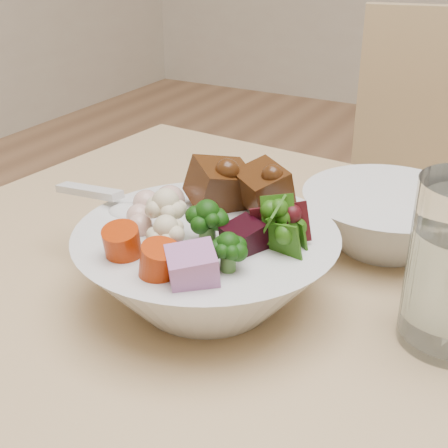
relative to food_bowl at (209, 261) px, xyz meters
The scene contains 3 objects.
food_bowl is the anchor object (origin of this frame).
soup_spoon 0.10m from the food_bowl, behind, with size 0.13×0.05×0.02m.
side_bowl 0.20m from the food_bowl, 58.60° to the left, with size 0.17×0.17×0.06m, color silver, non-canonical shape.
Camera 1 is at (-0.14, -0.46, 0.96)m, focal length 50.00 mm.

